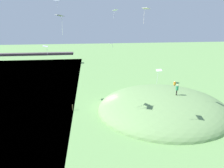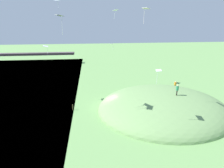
{
  "view_description": "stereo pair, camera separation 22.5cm",
  "coord_description": "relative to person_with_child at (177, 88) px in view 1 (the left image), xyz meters",
  "views": [
    {
      "loc": [
        -2.83,
        -30.92,
        14.75
      ],
      "look_at": [
        0.22,
        -3.18,
        5.1
      ],
      "focal_mm": 32.04,
      "sensor_mm": 36.0,
      "label": 1
    },
    {
      "loc": [
        -2.61,
        -30.94,
        14.75
      ],
      "look_at": [
        0.22,
        -3.18,
        5.1
      ],
      "focal_mm": 32.04,
      "sensor_mm": 36.0,
      "label": 2
    }
  ],
  "objects": [
    {
      "name": "kite_4",
      "position": [
        -5.49,
        -6.31,
        4.74
      ],
      "size": [
        0.8,
        1.01,
        1.62
      ],
      "color": "white"
    },
    {
      "name": "grass_hill",
      "position": [
        -1.82,
        0.64,
        -3.81
      ],
      "size": [
        21.37,
        19.44,
        5.51
      ],
      "primitive_type": "ellipsoid",
      "color": "#71975A",
      "rests_on": "ground_plane"
    },
    {
      "name": "person_with_child",
      "position": [
        0.0,
        0.0,
        0.0
      ],
      "size": [
        0.58,
        0.58,
        1.76
      ],
      "rotation": [
        0.0,
        0.0,
        0.91
      ],
      "color": "black",
      "rests_on": "grass_hill"
    },
    {
      "name": "mooring_post",
      "position": [
        -16.57,
        1.86,
        -3.31
      ],
      "size": [
        0.14,
        0.14,
        1.01
      ],
      "primitive_type": "cylinder",
      "color": "brown",
      "rests_on": "ground_plane"
    },
    {
      "name": "ground_plane",
      "position": [
        -10.58,
        2.75,
        -3.81
      ],
      "size": [
        160.0,
        160.0,
        0.0
      ],
      "primitive_type": "plane",
      "color": "#6B9A55"
    },
    {
      "name": "person_near_shore",
      "position": [
        4.07,
        9.9,
        -2.79
      ],
      "size": [
        0.53,
        0.53,
        1.66
      ],
      "rotation": [
        0.0,
        0.0,
        6.17
      ],
      "color": "brown",
      "rests_on": "ground_plane"
    },
    {
      "name": "kite_0",
      "position": [
        -18.98,
        10.89,
        13.34
      ],
      "size": [
        1.22,
        1.21,
        1.33
      ],
      "color": "white"
    },
    {
      "name": "kite_7",
      "position": [
        -9.4,
        9.67,
        5.77
      ],
      "size": [
        0.79,
        0.61,
        1.2
      ],
      "color": "white"
    },
    {
      "name": "kite_6",
      "position": [
        -20.59,
        5.22,
        6.14
      ],
      "size": [
        0.96,
        1.26,
        1.45
      ],
      "color": "white"
    },
    {
      "name": "bridge_deck_far",
      "position": [
        -40.01,
        36.09,
        -0.6
      ],
      "size": [
        42.46,
        1.8,
        0.7
      ],
      "primitive_type": "cube",
      "color": "#4A3F43"
    },
    {
      "name": "kite_3",
      "position": [
        -6.3,
        -2.14,
        11.63
      ],
      "size": [
        1.1,
        1.19,
        1.93
      ],
      "color": "white"
    },
    {
      "name": "kite_5",
      "position": [
        -16.78,
        -3.0,
        10.77
      ],
      "size": [
        1.21,
        1.29,
        2.33
      ],
      "color": "silver"
    },
    {
      "name": "kite_2",
      "position": [
        -8.31,
        12.81,
        11.8
      ],
      "size": [
        1.38,
        1.4,
        1.73
      ],
      "color": "white"
    }
  ]
}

